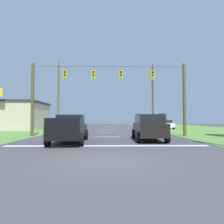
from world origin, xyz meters
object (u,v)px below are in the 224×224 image
at_px(utility_pole_near_left, 58,96).
at_px(utility_pole_mid_right, 153,97).
at_px(pickup_truck, 70,129).
at_px(distant_car_crossing_white, 166,124).
at_px(suv_black, 149,127).
at_px(overhead_signal_span, 109,95).
at_px(roadside_store, 13,116).

bearing_deg(utility_pole_near_left, utility_pole_mid_right, 0.13).
bearing_deg(utility_pole_near_left, pickup_truck, -72.54).
xyz_separation_m(distant_car_crossing_white, utility_pole_mid_right, (-2.25, -0.15, 4.67)).
distance_m(pickup_truck, suv_black, 5.94).
bearing_deg(utility_pole_near_left, overhead_signal_span, -58.05).
bearing_deg(utility_pole_mid_right, roadside_store, -175.61).
bearing_deg(roadside_store, utility_pole_mid_right, 4.39).
distance_m(utility_pole_mid_right, utility_pole_near_left, 16.10).
bearing_deg(suv_black, utility_pole_near_left, 123.87).
distance_m(pickup_truck, distant_car_crossing_white, 22.51).
height_order(utility_pole_mid_right, roadside_store, utility_pole_mid_right).
distance_m(overhead_signal_span, utility_pole_mid_right, 15.76).
height_order(pickup_truck, utility_pole_mid_right, utility_pole_mid_right).
bearing_deg(utility_pole_near_left, suv_black, -56.13).
relative_size(pickup_truck, roadside_store, 0.59).
bearing_deg(overhead_signal_span, roadside_store, 141.74).
bearing_deg(pickup_truck, suv_black, 11.21).
height_order(pickup_truck, roadside_store, roadside_store).
bearing_deg(overhead_signal_span, distant_car_crossing_white, 54.89).
xyz_separation_m(pickup_truck, roadside_store, (-12.50, 16.80, 1.25)).
relative_size(suv_black, utility_pole_near_left, 0.42).
relative_size(distant_car_crossing_white, roadside_store, 0.47).
height_order(pickup_truck, suv_black, suv_black).
relative_size(pickup_truck, utility_pole_mid_right, 0.49).
distance_m(overhead_signal_span, distant_car_crossing_white, 17.32).
relative_size(utility_pole_mid_right, roadside_store, 1.21).
height_order(pickup_truck, utility_pole_near_left, utility_pole_near_left).
height_order(distant_car_crossing_white, roadside_store, roadside_store).
xyz_separation_m(overhead_signal_span, distant_car_crossing_white, (9.79, 13.92, -3.23)).
distance_m(distant_car_crossing_white, utility_pole_mid_right, 5.18).
xyz_separation_m(distant_car_crossing_white, roadside_store, (-25.03, -1.90, 1.43)).
height_order(overhead_signal_span, pickup_truck, overhead_signal_span).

